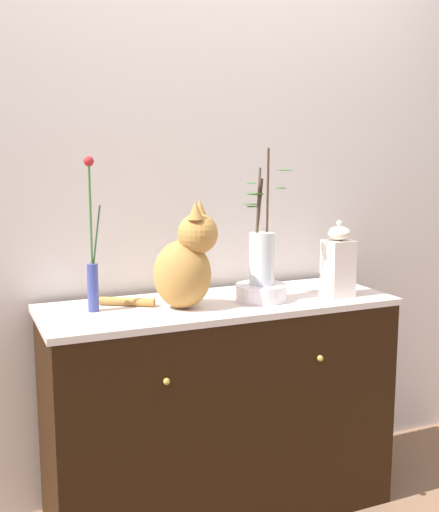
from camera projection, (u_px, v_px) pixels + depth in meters
The scene contains 8 objects.
ground_plane at pixel (220, 508), 2.54m from camera, with size 6.00×6.00×0.00m, color brown.
wall_back at pixel (190, 188), 2.62m from camera, with size 4.40×0.08×2.60m, color silver.
sideboard at pixel (220, 408), 2.47m from camera, with size 1.38×0.51×0.88m.
cat_sitting at pixel (186, 263), 2.27m from camera, with size 0.42×0.32×0.40m.
vase_slim_green at pixel (92, 266), 2.22m from camera, with size 0.06×0.04×0.56m.
bowl_porcelain at pixel (261, 292), 2.42m from camera, with size 0.20×0.20×0.06m, color white.
vase_glass_clear at pixel (262, 253), 2.39m from camera, with size 0.19×0.15×0.53m.
jar_lidded_porcelain at pixel (338, 262), 2.48m from camera, with size 0.11×0.11×0.31m.
Camera 1 is at (-0.93, -2.15, 1.44)m, focal length 43.26 mm.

